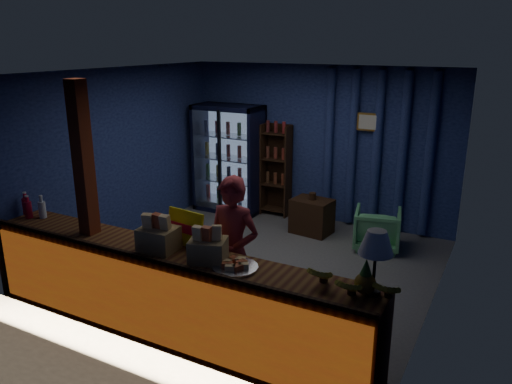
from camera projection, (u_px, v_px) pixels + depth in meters
ground at (257, 265)px, 6.86m from camera, size 4.60×4.60×0.00m
room_walls at (257, 154)px, 6.40m from camera, size 4.60×4.60×4.60m
counter at (169, 294)px, 5.11m from camera, size 4.40×0.57×0.99m
support_post at (87, 202)px, 5.35m from camera, size 0.16×0.16×2.60m
beverage_cooler at (231, 159)px, 8.90m from camera, size 1.20×0.62×1.90m
bottle_shelf at (277, 170)px, 8.68m from camera, size 0.50×0.28×1.60m
curtain_folds at (377, 151)px, 7.83m from camera, size 1.74×0.14×2.50m
framed_picture at (369, 122)px, 7.73m from camera, size 0.36×0.04×0.28m
shopkeeper at (233, 253)px, 5.25m from camera, size 0.61×0.41×1.64m
green_chair at (377, 229)px, 7.35m from camera, size 0.78×0.79×0.61m
side_table at (312, 216)px, 7.95m from camera, size 0.66×0.51×0.67m
yellow_sign at (185, 228)px, 5.08m from camera, size 0.46×0.15×0.36m
soda_bottles at (32, 208)px, 5.92m from camera, size 0.37×0.17×0.28m
snack_box_left at (159, 237)px, 4.96m from camera, size 0.38×0.32×0.38m
snack_box_centre at (208, 249)px, 4.71m from camera, size 0.41×0.37×0.36m
pastry_tray at (235, 266)px, 4.59m from camera, size 0.43×0.43×0.07m
banana_bunches at (353, 283)px, 4.13m from camera, size 0.82×0.31×0.18m
table_lamp at (376, 245)px, 4.00m from camera, size 0.29×0.29×0.56m
pineapple at (365, 280)px, 4.09m from camera, size 0.18×0.18×0.31m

